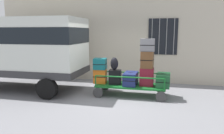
{
  "coord_description": "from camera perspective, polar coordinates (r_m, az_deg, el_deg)",
  "views": [
    {
      "loc": [
        1.44,
        -6.91,
        2.2
      ],
      "look_at": [
        -0.17,
        0.26,
        0.99
      ],
      "focal_mm": 34.26,
      "sensor_mm": 36.0,
      "label": 1
    }
  ],
  "objects": [
    {
      "name": "suitcase_center_bottom",
      "position": [
        7.41,
        4.99,
        -3.13
      ],
      "size": [
        0.47,
        0.79,
        0.44
      ],
      "color": "navy",
      "rests_on": "luggage_cart"
    },
    {
      "name": "ground_plane",
      "position": [
        7.4,
        0.81,
        -7.94
      ],
      "size": [
        40.0,
        40.0,
        0.0
      ],
      "primitive_type": "plane",
      "color": "gray"
    },
    {
      "name": "van",
      "position": [
        8.76,
        -22.89,
        5.11
      ],
      "size": [
        4.7,
        2.02,
        2.7
      ],
      "color": "silver",
      "rests_on": "ground"
    },
    {
      "name": "luggage_cart",
      "position": [
        7.48,
        4.96,
        -5.2
      ],
      "size": [
        2.42,
        1.02,
        0.39
      ],
      "color": "#146023",
      "rests_on": "ground"
    },
    {
      "name": "suitcase_midright_middle",
      "position": [
        7.28,
        9.38,
        1.95
      ],
      "size": [
        0.44,
        0.47,
        0.56
      ],
      "color": "brown",
      "rests_on": "suitcase_midright_bottom"
    },
    {
      "name": "building_wall",
      "position": [
        9.56,
        4.06,
        11.14
      ],
      "size": [
        12.0,
        0.38,
        5.0
      ],
      "color": "#BCB29E",
      "rests_on": "ground"
    },
    {
      "name": "suitcase_left_middle",
      "position": [
        7.56,
        -3.2,
        0.86
      ],
      "size": [
        0.46,
        0.45,
        0.39
      ],
      "color": "#0F5960",
      "rests_on": "suitcase_left_bottom"
    },
    {
      "name": "cart_railing",
      "position": [
        7.39,
        5.0,
        -2.4
      ],
      "size": [
        2.32,
        0.89,
        0.37
      ],
      "color": "#146023",
      "rests_on": "luggage_cart"
    },
    {
      "name": "suitcase_left_bottom",
      "position": [
        7.62,
        -3.2,
        -2.49
      ],
      "size": [
        0.47,
        0.35,
        0.5
      ],
      "color": "orange",
      "rests_on": "luggage_cart"
    },
    {
      "name": "suitcase_midleft_bottom",
      "position": [
        7.5,
        0.84,
        -2.67
      ],
      "size": [
        0.46,
        0.38,
        0.5
      ],
      "color": "black",
      "rests_on": "luggage_cart"
    },
    {
      "name": "suitcase_midright_bottom",
      "position": [
        7.35,
        9.25,
        -2.62
      ],
      "size": [
        0.47,
        0.38,
        0.61
      ],
      "color": "maroon",
      "rests_on": "luggage_cart"
    },
    {
      "name": "suitcase_midright_top",
      "position": [
        7.2,
        9.48,
        5.81
      ],
      "size": [
        0.48,
        0.33,
        0.42
      ],
      "color": "slate",
      "rests_on": "suitcase_midright_middle"
    },
    {
      "name": "suitcase_right_bottom",
      "position": [
        7.36,
        13.5,
        -3.43
      ],
      "size": [
        0.5,
        0.76,
        0.44
      ],
      "color": "#194C28",
      "rests_on": "luggage_cart"
    },
    {
      "name": "backpack",
      "position": [
        7.39,
        0.62,
        0.88
      ],
      "size": [
        0.27,
        0.22,
        0.44
      ],
      "color": "black",
      "rests_on": "suitcase_midleft_bottom"
    }
  ]
}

